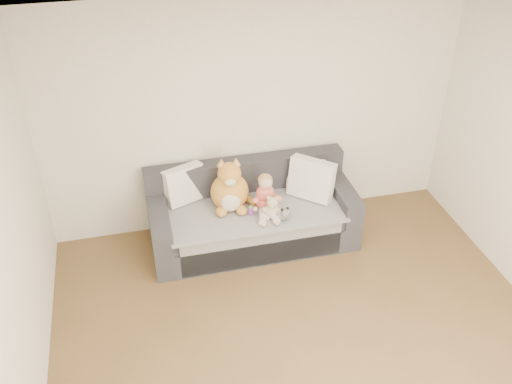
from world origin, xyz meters
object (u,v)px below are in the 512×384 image
toddler (266,196)px  teddy_bear (272,209)px  plush_cat (230,189)px  sofa (252,216)px  sippy_cup (251,209)px

toddler → teddy_bear: 0.16m
toddler → plush_cat: 0.38m
sofa → sippy_cup: size_ratio=19.33×
sofa → plush_cat: bearing=-178.9°
toddler → sippy_cup: size_ratio=3.82×
sippy_cup → sofa: bearing=74.2°
sofa → plush_cat: (-0.23, -0.00, 0.39)m
toddler → plush_cat: bearing=162.3°
plush_cat → sippy_cup: 0.30m
plush_cat → toddler: bearing=-16.7°
sofa → toddler: 0.39m
plush_cat → teddy_bear: (0.38, -0.28, -0.12)m
sippy_cup → teddy_bear: bearing=-29.0°
toddler → plush_cat: plush_cat is taller
toddler → teddy_bear: size_ratio=1.63×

